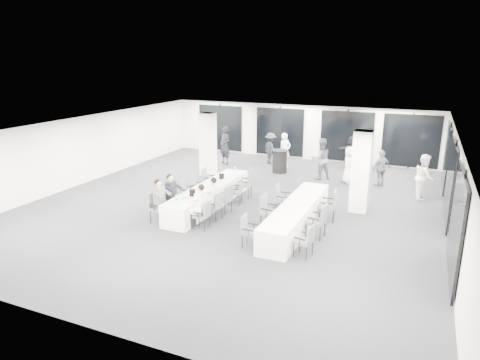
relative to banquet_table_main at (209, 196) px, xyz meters
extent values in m
cube|color=#27272C|center=(0.77, 0.65, -0.39)|extent=(14.00, 16.00, 0.02)
cube|color=silver|center=(0.77, 0.65, 2.43)|extent=(14.00, 16.00, 0.02)
cube|color=silver|center=(-6.24, 0.65, 1.02)|extent=(0.02, 16.00, 2.80)
cube|color=silver|center=(7.78, 0.65, 1.02)|extent=(0.02, 16.00, 2.80)
cube|color=silver|center=(0.77, 8.66, 1.02)|extent=(14.00, 0.02, 2.80)
cube|color=silver|center=(0.77, -7.36, 1.02)|extent=(14.00, 0.02, 2.80)
cube|color=black|center=(0.77, 8.59, 0.98)|extent=(13.60, 0.06, 2.50)
cube|color=black|center=(7.71, 1.65, 0.98)|extent=(0.06, 14.00, 2.50)
cube|color=white|center=(-2.03, 3.85, 1.02)|extent=(0.60, 0.60, 2.80)
cube|color=white|center=(4.97, 1.65, 1.02)|extent=(0.60, 0.60, 2.80)
cube|color=white|center=(0.00, 0.00, 0.00)|extent=(0.90, 5.00, 0.75)
cube|color=white|center=(3.40, -0.65, 0.00)|extent=(0.90, 5.00, 0.75)
cylinder|color=black|center=(0.82, 5.49, 0.15)|extent=(0.66, 0.66, 1.04)
cylinder|color=black|center=(0.82, 5.49, 0.67)|extent=(0.76, 0.76, 0.02)
cube|color=#4A4D51|center=(-0.75, -2.02, 0.09)|extent=(0.50, 0.52, 0.08)
cube|color=#4A4D51|center=(-0.98, -2.01, 0.38)|extent=(0.08, 0.48, 0.48)
cylinder|color=black|center=(-0.95, -1.80, -0.16)|extent=(0.04, 0.04, 0.43)
cylinder|color=black|center=(-0.97, -2.22, -0.16)|extent=(0.04, 0.04, 0.43)
cylinder|color=black|center=(-0.53, -1.82, -0.16)|extent=(0.04, 0.04, 0.43)
cylinder|color=black|center=(-0.55, -2.23, -0.16)|extent=(0.04, 0.04, 0.43)
cube|color=black|center=(-0.74, -1.76, 0.27)|extent=(0.36, 0.06, 0.04)
cube|color=black|center=(-0.76, -2.28, 0.27)|extent=(0.36, 0.06, 0.04)
cube|color=#4A4D51|center=(-0.75, -1.33, 0.05)|extent=(0.51, 0.52, 0.08)
cube|color=#4A4D51|center=(-0.96, -1.36, 0.31)|extent=(0.13, 0.44, 0.44)
cylinder|color=black|center=(-0.97, -1.17, -0.18)|extent=(0.03, 0.03, 0.39)
cylinder|color=black|center=(-0.90, -1.55, -0.18)|extent=(0.03, 0.03, 0.39)
cylinder|color=black|center=(-0.60, -1.11, -0.18)|extent=(0.03, 0.03, 0.39)
cylinder|color=black|center=(-0.53, -1.48, -0.18)|extent=(0.03, 0.03, 0.39)
cube|color=black|center=(-0.79, -1.09, 0.21)|extent=(0.32, 0.09, 0.04)
cube|color=black|center=(-0.71, -1.56, 0.21)|extent=(0.32, 0.09, 0.04)
cube|color=#4A4D51|center=(-0.75, -0.16, 0.07)|extent=(0.52, 0.54, 0.08)
cube|color=#4A4D51|center=(-0.97, -0.19, 0.34)|extent=(0.12, 0.46, 0.46)
cylinder|color=black|center=(-0.97, 0.01, -0.17)|extent=(0.04, 0.04, 0.41)
cylinder|color=black|center=(-0.92, -0.38, -0.17)|extent=(0.04, 0.04, 0.41)
cylinder|color=black|center=(-0.58, 0.06, -0.17)|extent=(0.04, 0.04, 0.41)
cylinder|color=black|center=(-0.53, -0.33, -0.17)|extent=(0.04, 0.04, 0.41)
cube|color=black|center=(-0.78, 0.09, 0.24)|extent=(0.34, 0.09, 0.04)
cube|color=black|center=(-0.72, -0.41, 0.24)|extent=(0.34, 0.09, 0.04)
cube|color=#4A4D51|center=(-0.75, 0.54, 0.05)|extent=(0.48, 0.49, 0.08)
cube|color=#4A4D51|center=(-0.96, 0.52, 0.31)|extent=(0.10, 0.44, 0.44)
cylinder|color=black|center=(-0.96, 0.71, -0.18)|extent=(0.03, 0.03, 0.39)
cylinder|color=black|center=(-0.92, 0.33, -0.18)|extent=(0.03, 0.03, 0.39)
cylinder|color=black|center=(-0.58, 0.74, -0.18)|extent=(0.03, 0.03, 0.39)
cylinder|color=black|center=(-0.54, 0.37, -0.18)|extent=(0.03, 0.03, 0.39)
cube|color=black|center=(-0.77, 0.77, 0.21)|extent=(0.33, 0.07, 0.04)
cube|color=black|center=(-0.73, 0.30, 0.21)|extent=(0.33, 0.07, 0.04)
cube|color=#4A4D51|center=(-0.75, 1.48, 0.08)|extent=(0.54, 0.55, 0.08)
cube|color=#4A4D51|center=(-0.97, 1.45, 0.35)|extent=(0.13, 0.47, 0.46)
cylinder|color=black|center=(-0.98, 1.65, -0.17)|extent=(0.04, 0.04, 0.41)
cylinder|color=black|center=(-0.92, 1.25, -0.17)|extent=(0.04, 0.04, 0.41)
cylinder|color=black|center=(-0.58, 1.72, -0.17)|extent=(0.04, 0.04, 0.41)
cylinder|color=black|center=(-0.52, 1.32, -0.17)|extent=(0.04, 0.04, 0.41)
cube|color=black|center=(-0.79, 1.73, 0.25)|extent=(0.35, 0.09, 0.04)
cube|color=black|center=(-0.71, 1.24, 0.25)|extent=(0.35, 0.09, 0.04)
cube|color=#4A4D51|center=(0.75, -1.96, 0.05)|extent=(0.44, 0.46, 0.07)
cube|color=#4A4D51|center=(0.96, -1.96, 0.30)|extent=(0.07, 0.43, 0.43)
cylinder|color=black|center=(0.94, -2.14, -0.18)|extent=(0.03, 0.03, 0.38)
cylinder|color=black|center=(0.93, -1.77, -0.18)|extent=(0.03, 0.03, 0.38)
cylinder|color=black|center=(0.57, -2.15, -0.18)|extent=(0.03, 0.03, 0.38)
cylinder|color=black|center=(0.56, -1.78, -0.18)|extent=(0.03, 0.03, 0.38)
cube|color=black|center=(0.76, -2.20, 0.20)|extent=(0.32, 0.04, 0.04)
cube|color=black|center=(0.74, -1.73, 0.20)|extent=(0.32, 0.04, 0.04)
cube|color=#4A4D51|center=(0.75, -1.13, 0.07)|extent=(0.50, 0.51, 0.08)
cube|color=#4A4D51|center=(0.97, -1.15, 0.34)|extent=(0.10, 0.46, 0.46)
cylinder|color=black|center=(0.93, -1.34, -0.17)|extent=(0.04, 0.04, 0.41)
cylinder|color=black|center=(0.96, -0.95, -0.17)|extent=(0.04, 0.04, 0.41)
cylinder|color=black|center=(0.54, -1.31, -0.17)|extent=(0.04, 0.04, 0.41)
cylinder|color=black|center=(0.57, -0.91, -0.17)|extent=(0.04, 0.04, 0.41)
cube|color=black|center=(0.73, -1.38, 0.24)|extent=(0.34, 0.07, 0.04)
cube|color=black|center=(0.77, -0.88, 0.24)|extent=(0.34, 0.07, 0.04)
cube|color=#4A4D51|center=(0.75, -0.40, 0.08)|extent=(0.53, 0.55, 0.08)
cube|color=#4A4D51|center=(0.97, -0.43, 0.35)|extent=(0.13, 0.47, 0.46)
cylinder|color=black|center=(0.92, -0.63, -0.17)|extent=(0.04, 0.04, 0.41)
cylinder|color=black|center=(0.98, -0.23, -0.17)|extent=(0.04, 0.04, 0.41)
cylinder|color=black|center=(0.52, -0.56, -0.17)|extent=(0.04, 0.04, 0.41)
cylinder|color=black|center=(0.58, -0.17, -0.17)|extent=(0.04, 0.04, 0.41)
cube|color=black|center=(0.71, -0.65, 0.25)|extent=(0.34, 0.09, 0.04)
cube|color=black|center=(0.79, -0.15, 0.25)|extent=(0.34, 0.09, 0.04)
cube|color=#4A4D51|center=(0.75, 0.59, 0.08)|extent=(0.58, 0.59, 0.08)
cube|color=#4A4D51|center=(0.97, 0.65, 0.36)|extent=(0.18, 0.47, 0.47)
cylinder|color=black|center=(1.00, 0.44, -0.17)|extent=(0.04, 0.04, 0.42)
cylinder|color=black|center=(0.89, 0.84, -0.17)|extent=(0.04, 0.04, 0.42)
cylinder|color=black|center=(0.61, 0.34, -0.17)|extent=(0.04, 0.04, 0.42)
cylinder|color=black|center=(0.50, 0.73, -0.17)|extent=(0.04, 0.04, 0.42)
cube|color=black|center=(0.81, 0.34, 0.25)|extent=(0.34, 0.13, 0.04)
cube|color=black|center=(0.69, 0.83, 0.25)|extent=(0.34, 0.13, 0.04)
cube|color=#4A4D51|center=(0.75, 1.47, 0.11)|extent=(0.57, 0.59, 0.09)
cube|color=#4A4D51|center=(0.98, 1.51, 0.40)|extent=(0.14, 0.50, 0.49)
cylinder|color=black|center=(1.00, 1.30, -0.16)|extent=(0.04, 0.04, 0.44)
cylinder|color=black|center=(0.93, 1.72, -0.16)|extent=(0.04, 0.04, 0.44)
cylinder|color=black|center=(0.57, 1.22, -0.16)|extent=(0.04, 0.04, 0.44)
cylinder|color=black|center=(0.50, 1.65, -0.16)|extent=(0.04, 0.04, 0.44)
cube|color=black|center=(0.79, 1.21, 0.29)|extent=(0.37, 0.10, 0.04)
cube|color=black|center=(0.71, 1.74, 0.29)|extent=(0.37, 0.10, 0.04)
cube|color=#4A4D51|center=(2.65, -2.58, 0.05)|extent=(0.46, 0.48, 0.08)
cube|color=#4A4D51|center=(2.44, -2.60, 0.31)|extent=(0.08, 0.44, 0.44)
cylinder|color=black|center=(2.45, -2.40, -0.18)|extent=(0.03, 0.03, 0.39)
cylinder|color=black|center=(2.47, -2.78, -0.18)|extent=(0.03, 0.03, 0.39)
cylinder|color=black|center=(2.83, -2.38, -0.18)|extent=(0.03, 0.03, 0.39)
cylinder|color=black|center=(2.85, -2.76, -0.18)|extent=(0.03, 0.03, 0.39)
cube|color=black|center=(2.64, -2.35, 0.22)|extent=(0.33, 0.06, 0.04)
cube|color=black|center=(2.67, -2.82, 0.22)|extent=(0.33, 0.06, 0.04)
cube|color=#4A4D51|center=(2.65, -1.00, 0.11)|extent=(0.53, 0.55, 0.09)
cube|color=#4A4D51|center=(2.42, -0.99, 0.40)|extent=(0.10, 0.50, 0.49)
cylinder|color=black|center=(2.45, -0.77, -0.16)|extent=(0.04, 0.04, 0.44)
cylinder|color=black|center=(2.43, -1.20, -0.16)|extent=(0.04, 0.04, 0.44)
cylinder|color=black|center=(2.88, -0.80, -0.16)|extent=(0.04, 0.04, 0.44)
cylinder|color=black|center=(2.85, -1.23, -0.16)|extent=(0.04, 0.04, 0.44)
cube|color=black|center=(2.67, -0.74, 0.29)|extent=(0.37, 0.07, 0.04)
cube|color=black|center=(2.64, -1.27, 0.29)|extent=(0.37, 0.07, 0.04)
cube|color=#4A4D51|center=(2.65, 0.39, 0.10)|extent=(0.53, 0.55, 0.08)
cube|color=#4A4D51|center=(2.42, 0.37, 0.39)|extent=(0.11, 0.49, 0.49)
cylinder|color=black|center=(2.42, 0.58, -0.16)|extent=(0.04, 0.04, 0.44)
cylinder|color=black|center=(2.46, 0.16, -0.16)|extent=(0.04, 0.04, 0.44)
cylinder|color=black|center=(2.85, 0.62, -0.16)|extent=(0.04, 0.04, 0.44)
cylinder|color=black|center=(2.88, 0.20, -0.16)|extent=(0.04, 0.04, 0.44)
cube|color=black|center=(2.63, 0.65, 0.28)|extent=(0.36, 0.07, 0.04)
cube|color=black|center=(2.68, 0.12, 0.28)|extent=(0.36, 0.07, 0.04)
cube|color=#4A4D51|center=(4.15, -2.58, 0.05)|extent=(0.51, 0.52, 0.07)
cube|color=#4A4D51|center=(4.36, -2.62, 0.30)|extent=(0.13, 0.43, 0.43)
cylinder|color=black|center=(4.30, -2.80, -0.18)|extent=(0.03, 0.03, 0.38)
cylinder|color=black|center=(4.37, -2.43, -0.18)|extent=(0.03, 0.03, 0.38)
cylinder|color=black|center=(3.93, -2.73, -0.18)|extent=(0.03, 0.03, 0.38)
cylinder|color=black|center=(4.00, -2.36, -0.18)|extent=(0.03, 0.03, 0.38)
cube|color=black|center=(4.11, -2.81, 0.21)|extent=(0.32, 0.09, 0.04)
cube|color=black|center=(4.20, -2.35, 0.21)|extent=(0.32, 0.09, 0.04)
cube|color=#4A4D51|center=(4.15, -1.21, 0.11)|extent=(0.54, 0.56, 0.09)
cube|color=#4A4D51|center=(4.39, -1.23, 0.40)|extent=(0.11, 0.50, 0.50)
cylinder|color=black|center=(4.35, -1.45, -0.15)|extent=(0.04, 0.04, 0.44)
cylinder|color=black|center=(4.39, -1.02, -0.15)|extent=(0.04, 0.04, 0.44)
cylinder|color=black|center=(3.92, -1.41, -0.15)|extent=(0.04, 0.04, 0.44)
cylinder|color=black|center=(3.96, -0.98, -0.15)|extent=(0.04, 0.04, 0.44)
cube|color=black|center=(4.13, -1.48, 0.30)|extent=(0.37, 0.08, 0.04)
cube|color=black|center=(4.18, -0.94, 0.30)|extent=(0.37, 0.08, 0.04)
cube|color=#4A4D51|center=(4.15, 0.32, 0.11)|extent=(0.57, 0.59, 0.09)
cube|color=#4A4D51|center=(4.38, 0.36, 0.39)|extent=(0.14, 0.49, 0.49)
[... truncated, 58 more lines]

